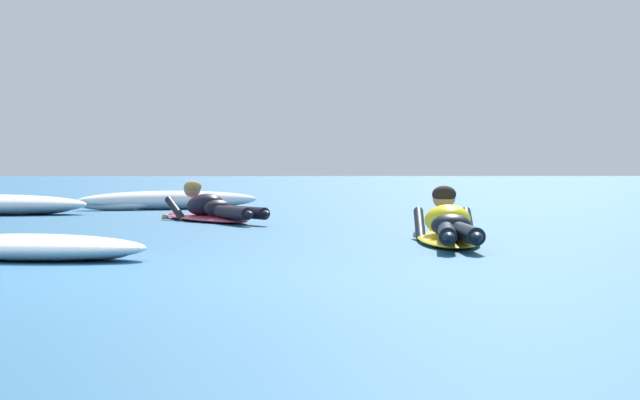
# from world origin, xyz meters

# --- Properties ---
(ground_plane) EXTENTS (120.00, 120.00, 0.00)m
(ground_plane) POSITION_xyz_m (0.00, 10.00, 0.00)
(ground_plane) COLOR #235B84
(surfer_near) EXTENTS (0.70, 2.72, 0.54)m
(surfer_near) POSITION_xyz_m (3.07, 3.04, 0.14)
(surfer_near) COLOR yellow
(surfer_near) RESTS_ON ground
(surfer_far) EXTENTS (1.49, 2.50, 0.54)m
(surfer_far) POSITION_xyz_m (0.83, 7.15, 0.14)
(surfer_far) COLOR #E54C66
(surfer_far) RESTS_ON ground
(whitewater_front) EXTENTS (1.84, 1.05, 0.19)m
(whitewater_front) POSITION_xyz_m (-0.19, 1.43, 0.09)
(whitewater_front) COLOR white
(whitewater_front) RESTS_ON ground
(whitewater_mid_left) EXTENTS (2.89, 1.60, 0.29)m
(whitewater_mid_left) POSITION_xyz_m (0.01, 11.14, 0.13)
(whitewater_mid_left) COLOR white
(whitewater_mid_left) RESTS_ON ground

